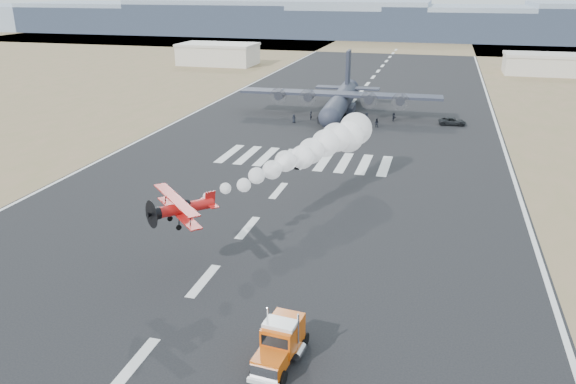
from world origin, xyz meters
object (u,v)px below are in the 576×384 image
at_px(crew_b, 354,116).
at_px(crew_c, 367,117).
at_px(transport_aircraft, 341,100).
at_px(crew_d, 318,119).
at_px(semi_truck, 281,342).
at_px(crew_f, 394,117).
at_px(hangar_left, 218,54).
at_px(crew_h, 376,123).
at_px(aerobatic_biplane, 181,208).
at_px(crew_a, 339,123).
at_px(crew_g, 311,115).
at_px(crew_e, 294,119).
at_px(hangar_right, 541,64).
at_px(support_vehicle, 452,121).

bearing_deg(crew_b, crew_c, -85.15).
xyz_separation_m(transport_aircraft, crew_d, (-2.52, -9.09, -2.15)).
xyz_separation_m(transport_aircraft, crew_c, (5.95, -4.69, -2.13)).
xyz_separation_m(semi_truck, crew_f, (0.85, 75.81, -0.74)).
height_order(hangar_left, crew_h, hangar_left).
height_order(hangar_left, crew_b, hangar_left).
bearing_deg(aerobatic_biplane, crew_a, 105.68).
bearing_deg(hangar_left, aerobatic_biplane, -69.33).
bearing_deg(crew_c, semi_truck, -76.42).
relative_size(aerobatic_biplane, crew_g, 4.11).
distance_m(semi_truck, crew_c, 74.67).
height_order(transport_aircraft, crew_e, transport_aircraft).
relative_size(crew_e, crew_h, 0.99).
xyz_separation_m(hangar_right, transport_aircraft, (-46.41, -67.75, -0.05)).
bearing_deg(crew_a, support_vehicle, 51.15).
bearing_deg(semi_truck, crew_b, 100.21).
bearing_deg(semi_truck, crew_c, 98.33).
xyz_separation_m(semi_truck, support_vehicle, (11.70, 75.55, -0.87)).
bearing_deg(crew_a, crew_g, 176.58).
xyz_separation_m(semi_truck, crew_b, (-6.62, 74.18, -0.68)).
height_order(aerobatic_biplane, crew_h, aerobatic_biplane).
bearing_deg(transport_aircraft, hangar_left, 126.87).
xyz_separation_m(crew_c, crew_d, (-8.47, -4.40, -0.01)).
relative_size(semi_truck, crew_f, 4.36).
bearing_deg(hangar_right, support_vehicle, -108.98).
relative_size(semi_truck, crew_e, 4.43).
relative_size(crew_d, crew_e, 1.00).
distance_m(hangar_right, crew_h, 85.81).
height_order(crew_c, crew_g, crew_g).
relative_size(crew_a, crew_f, 1.02).
bearing_deg(crew_h, crew_d, 7.27).
bearing_deg(crew_b, crew_e, 110.09).
xyz_separation_m(crew_b, crew_e, (-10.65, -4.72, -0.07)).
height_order(aerobatic_biplane, crew_e, aerobatic_biplane).
bearing_deg(crew_b, crew_g, 95.42).
bearing_deg(semi_truck, crew_g, 106.58).
relative_size(crew_d, crew_f, 0.98).
relative_size(transport_aircraft, crew_h, 24.24).
relative_size(crew_a, crew_e, 1.04).
distance_m(hangar_left, support_vehicle, 99.06).
bearing_deg(crew_g, hangar_left, -140.39).
bearing_deg(hangar_left, support_vehicle, -42.14).
height_order(crew_f, crew_h, crew_f).
relative_size(hangar_left, crew_h, 14.96).
bearing_deg(crew_g, crew_d, 43.59).
xyz_separation_m(crew_c, crew_f, (5.03, 1.26, -0.00)).
height_order(semi_truck, crew_b, semi_truck).
height_order(support_vehicle, crew_d, crew_d).
relative_size(hangar_right, support_vehicle, 4.11).
xyz_separation_m(transport_aircraft, crew_a, (1.77, -10.86, -2.12)).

